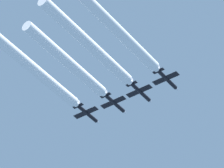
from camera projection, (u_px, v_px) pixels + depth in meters
name	position (u px, v px, depth m)	size (l,w,h in m)	color
jet_far_left	(88.00, 114.00, 250.17)	(8.58, 12.50, 3.00)	black
jet_inner_left	(115.00, 103.00, 245.86)	(8.58, 12.50, 3.00)	black
jet_center	(141.00, 92.00, 241.34)	(8.58, 12.50, 3.00)	black
jet_inner_right	(167.00, 80.00, 236.79)	(8.58, 12.50, 3.00)	black
smoke_trail_far_left	(37.00, 72.00, 234.39)	(3.32, 38.78, 3.32)	white
smoke_trail_inner_left	(67.00, 62.00, 230.63)	(3.32, 37.03, 3.32)	white
smoke_trail_center	(89.00, 44.00, 224.57)	(3.32, 41.97, 3.32)	white
smoke_trail_inner_right	(118.00, 31.00, 220.65)	(3.32, 39.98, 3.32)	white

